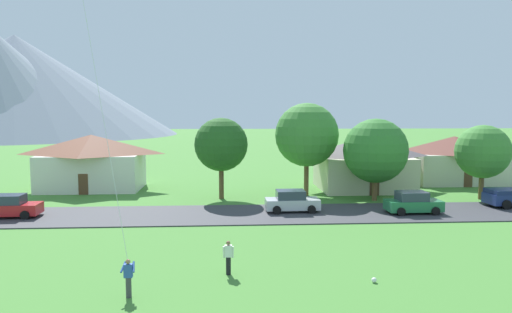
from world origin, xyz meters
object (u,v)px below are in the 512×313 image
object	(u,v)px
house_right_center	(454,159)
watcher_person	(228,257)
tree_left_of_center	(307,135)
tree_center	(376,151)
soccer_ball	(374,280)
tree_near_right	(483,152)
house_left_center	(363,163)
house_leftmost	(92,161)
tree_near_left	(221,145)
parked_car_silver_mid_west	(292,201)
parked_car_green_west_end	(413,203)
parked_car_red_mid_east	(10,207)

from	to	relation	value
house_right_center	watcher_person	size ratio (longest dim) A/B	6.21
tree_left_of_center	tree_center	distance (m)	6.45
house_right_center	soccer_ball	world-z (taller)	house_right_center
tree_left_of_center	tree_near_right	bearing A→B (deg)	-10.38
house_left_center	house_leftmost	bearing A→B (deg)	177.01
tree_near_left	tree_center	world-z (taller)	tree_near_left
tree_near_left	tree_left_of_center	xyz separation A→B (m)	(7.97, 1.14, 0.80)
tree_left_of_center	soccer_ball	world-z (taller)	tree_left_of_center
tree_left_of_center	watcher_person	bearing A→B (deg)	-109.39
house_left_center	parked_car_silver_mid_west	bearing A→B (deg)	-129.87
tree_near_left	parked_car_green_west_end	distance (m)	17.05
tree_near_right	watcher_person	xyz separation A→B (m)	(-22.82, -18.09, -3.44)
house_leftmost	parked_car_red_mid_east	distance (m)	13.02
house_right_center	tree_center	xyz separation A→B (m)	(-12.05, -9.81, 1.77)
parked_car_green_west_end	soccer_ball	size ratio (longest dim) A/B	17.70
house_left_center	parked_car_silver_mid_west	size ratio (longest dim) A/B	2.25
house_left_center	tree_near_right	xyz separation A→B (m)	(9.05, -6.12, 1.60)
tree_left_of_center	parked_car_silver_mid_west	world-z (taller)	tree_left_of_center
tree_left_of_center	soccer_ball	size ratio (longest dim) A/B	36.29
tree_left_of_center	soccer_ball	bearing A→B (deg)	-91.54
house_right_center	soccer_ball	distance (m)	34.79
tree_near_left	watcher_person	xyz separation A→B (m)	(0.61, -19.78, -4.05)
house_left_center	house_right_center	world-z (taller)	house_left_center
tree_near_left	parked_car_red_mid_east	world-z (taller)	tree_near_left
tree_left_of_center	soccer_ball	xyz separation A→B (m)	(-0.60, -22.42, -5.61)
parked_car_silver_mid_west	tree_near_right	bearing A→B (deg)	13.79
tree_left_of_center	parked_car_red_mid_east	xyz separation A→B (m)	(-23.59, -7.90, -4.86)
watcher_person	soccer_ball	xyz separation A→B (m)	(6.76, -1.50, -0.76)
parked_car_silver_mid_west	watcher_person	bearing A→B (deg)	-110.04
house_left_center	tree_center	world-z (taller)	tree_center
tree_near_right	parked_car_silver_mid_west	size ratio (longest dim) A/B	1.58
tree_near_left	parked_car_red_mid_east	size ratio (longest dim) A/B	1.73
parked_car_green_west_end	parked_car_red_mid_east	world-z (taller)	same
tree_center	parked_car_green_west_end	bearing A→B (deg)	-77.45
house_leftmost	soccer_ball	xyz separation A→B (m)	(20.54, -27.15, -2.77)
parked_car_silver_mid_west	soccer_ball	bearing A→B (deg)	-83.42
house_right_center	parked_car_red_mid_east	distance (m)	43.98
soccer_ball	tree_near_left	bearing A→B (deg)	109.09
soccer_ball	tree_center	bearing A→B (deg)	72.26
tree_near_right	parked_car_green_west_end	size ratio (longest dim) A/B	1.58
house_leftmost	watcher_person	xyz separation A→B (m)	(13.78, -25.65, -2.01)
house_left_center	parked_car_silver_mid_west	distance (m)	13.79
house_left_center	parked_car_red_mid_east	size ratio (longest dim) A/B	2.24
house_leftmost	parked_car_green_west_end	size ratio (longest dim) A/B	2.48
tree_center	soccer_ball	bearing A→B (deg)	-107.74
tree_near_left	parked_car_silver_mid_west	size ratio (longest dim) A/B	1.73
parked_car_silver_mid_west	parked_car_red_mid_east	size ratio (longest dim) A/B	1.00
parked_car_red_mid_east	watcher_person	world-z (taller)	parked_car_red_mid_east
house_left_center	parked_car_red_mid_east	xyz separation A→B (m)	(-29.99, -11.19, -1.85)
tree_near_left	tree_near_right	world-z (taller)	tree_near_left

